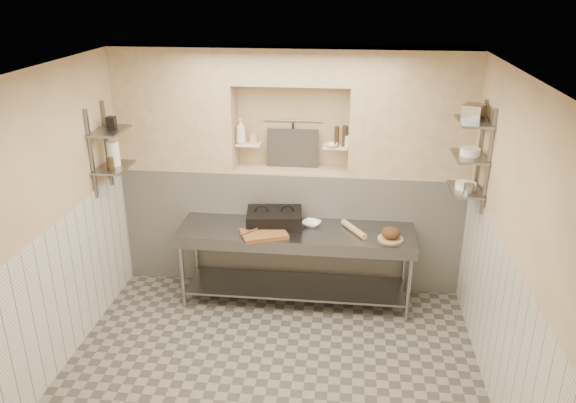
# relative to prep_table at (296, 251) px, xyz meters

# --- Properties ---
(floor) EXTENTS (4.00, 3.90, 0.10)m
(floor) POSITION_rel_prep_table_xyz_m (-0.11, -1.18, -0.69)
(floor) COLOR slate
(floor) RESTS_ON ground
(ceiling) EXTENTS (4.00, 3.90, 0.10)m
(ceiling) POSITION_rel_prep_table_xyz_m (-0.11, -1.18, 2.21)
(ceiling) COLOR silver
(ceiling) RESTS_ON ground
(wall_left) EXTENTS (0.10, 3.90, 2.80)m
(wall_left) POSITION_rel_prep_table_xyz_m (-2.16, -1.18, 0.76)
(wall_left) COLOR #D0B493
(wall_left) RESTS_ON ground
(wall_right) EXTENTS (0.10, 3.90, 2.80)m
(wall_right) POSITION_rel_prep_table_xyz_m (1.94, -1.18, 0.76)
(wall_right) COLOR #D0B493
(wall_right) RESTS_ON ground
(wall_back) EXTENTS (4.00, 0.10, 2.80)m
(wall_back) POSITION_rel_prep_table_xyz_m (-0.11, 0.82, 0.76)
(wall_back) COLOR #D0B493
(wall_back) RESTS_ON ground
(wall_front) EXTENTS (4.00, 0.10, 2.80)m
(wall_front) POSITION_rel_prep_table_xyz_m (-0.11, -3.18, 0.76)
(wall_front) COLOR #D0B493
(wall_front) RESTS_ON ground
(backwall_lower) EXTENTS (4.00, 0.40, 1.40)m
(backwall_lower) POSITION_rel_prep_table_xyz_m (-0.11, 0.57, 0.06)
(backwall_lower) COLOR silver
(backwall_lower) RESTS_ON floor
(alcove_sill) EXTENTS (1.30, 0.40, 0.02)m
(alcove_sill) POSITION_rel_prep_table_xyz_m (-0.11, 0.57, 0.77)
(alcove_sill) COLOR #D0B493
(alcove_sill) RESTS_ON backwall_lower
(backwall_pillar_left) EXTENTS (1.35, 0.40, 1.40)m
(backwall_pillar_left) POSITION_rel_prep_table_xyz_m (-1.44, 0.57, 1.46)
(backwall_pillar_left) COLOR #D0B493
(backwall_pillar_left) RESTS_ON backwall_lower
(backwall_pillar_right) EXTENTS (1.35, 0.40, 1.40)m
(backwall_pillar_right) POSITION_rel_prep_table_xyz_m (1.21, 0.57, 1.46)
(backwall_pillar_right) COLOR #D0B493
(backwall_pillar_right) RESTS_ON backwall_lower
(backwall_header) EXTENTS (1.30, 0.40, 0.40)m
(backwall_header) POSITION_rel_prep_table_xyz_m (-0.11, 0.57, 1.96)
(backwall_header) COLOR #D0B493
(backwall_header) RESTS_ON backwall_lower
(wainscot_left) EXTENTS (0.02, 3.90, 1.40)m
(wainscot_left) POSITION_rel_prep_table_xyz_m (-2.10, -1.18, 0.06)
(wainscot_left) COLOR silver
(wainscot_left) RESTS_ON floor
(wainscot_right) EXTENTS (0.02, 3.90, 1.40)m
(wainscot_right) POSITION_rel_prep_table_xyz_m (1.88, -1.18, 0.06)
(wainscot_right) COLOR silver
(wainscot_right) RESTS_ON floor
(alcove_shelf_left) EXTENTS (0.28, 0.16, 0.02)m
(alcove_shelf_left) POSITION_rel_prep_table_xyz_m (-0.61, 0.57, 1.06)
(alcove_shelf_left) COLOR white
(alcove_shelf_left) RESTS_ON backwall_lower
(alcove_shelf_right) EXTENTS (0.28, 0.16, 0.02)m
(alcove_shelf_right) POSITION_rel_prep_table_xyz_m (0.39, 0.57, 1.06)
(alcove_shelf_right) COLOR white
(alcove_shelf_right) RESTS_ON backwall_lower
(utensil_rail) EXTENTS (0.70, 0.02, 0.02)m
(utensil_rail) POSITION_rel_prep_table_xyz_m (-0.11, 0.74, 1.31)
(utensil_rail) COLOR gray
(utensil_rail) RESTS_ON wall_back
(hanging_steel) EXTENTS (0.02, 0.02, 0.30)m
(hanging_steel) POSITION_rel_prep_table_xyz_m (-0.11, 0.72, 1.14)
(hanging_steel) COLOR black
(hanging_steel) RESTS_ON utensil_rail
(splash_panel) EXTENTS (0.60, 0.08, 0.45)m
(splash_panel) POSITION_rel_prep_table_xyz_m (-0.11, 0.67, 1.00)
(splash_panel) COLOR #383330
(splash_panel) RESTS_ON alcove_sill
(shelf_rail_left_a) EXTENTS (0.03, 0.03, 0.95)m
(shelf_rail_left_a) POSITION_rel_prep_table_xyz_m (-2.09, 0.07, 1.16)
(shelf_rail_left_a) COLOR slate
(shelf_rail_left_a) RESTS_ON wall_left
(shelf_rail_left_b) EXTENTS (0.03, 0.03, 0.95)m
(shelf_rail_left_b) POSITION_rel_prep_table_xyz_m (-2.09, -0.33, 1.16)
(shelf_rail_left_b) COLOR slate
(shelf_rail_left_b) RESTS_ON wall_left
(wall_shelf_left_lower) EXTENTS (0.30, 0.50, 0.02)m
(wall_shelf_left_lower) POSITION_rel_prep_table_xyz_m (-1.95, -0.13, 0.96)
(wall_shelf_left_lower) COLOR slate
(wall_shelf_left_lower) RESTS_ON wall_left
(wall_shelf_left_upper) EXTENTS (0.30, 0.50, 0.03)m
(wall_shelf_left_upper) POSITION_rel_prep_table_xyz_m (-1.95, -0.13, 1.36)
(wall_shelf_left_upper) COLOR slate
(wall_shelf_left_upper) RESTS_ON wall_left
(shelf_rail_right_a) EXTENTS (0.03, 0.03, 1.05)m
(shelf_rail_right_a) POSITION_rel_prep_table_xyz_m (1.86, 0.07, 1.21)
(shelf_rail_right_a) COLOR slate
(shelf_rail_right_a) RESTS_ON wall_right
(shelf_rail_right_b) EXTENTS (0.03, 0.03, 1.05)m
(shelf_rail_right_b) POSITION_rel_prep_table_xyz_m (1.86, -0.33, 1.21)
(shelf_rail_right_b) COLOR slate
(shelf_rail_right_b) RESTS_ON wall_right
(wall_shelf_right_lower) EXTENTS (0.30, 0.50, 0.02)m
(wall_shelf_right_lower) POSITION_rel_prep_table_xyz_m (1.73, -0.13, 0.86)
(wall_shelf_right_lower) COLOR slate
(wall_shelf_right_lower) RESTS_ON wall_right
(wall_shelf_right_mid) EXTENTS (0.30, 0.50, 0.02)m
(wall_shelf_right_mid) POSITION_rel_prep_table_xyz_m (1.73, -0.13, 1.21)
(wall_shelf_right_mid) COLOR slate
(wall_shelf_right_mid) RESTS_ON wall_right
(wall_shelf_right_upper) EXTENTS (0.30, 0.50, 0.03)m
(wall_shelf_right_upper) POSITION_rel_prep_table_xyz_m (1.73, -0.13, 1.56)
(wall_shelf_right_upper) COLOR slate
(wall_shelf_right_upper) RESTS_ON wall_right
(prep_table) EXTENTS (2.60, 0.70, 0.90)m
(prep_table) POSITION_rel_prep_table_xyz_m (0.00, 0.00, 0.00)
(prep_table) COLOR gray
(prep_table) RESTS_ON floor
(panini_press) EXTENTS (0.66, 0.51, 0.17)m
(panini_press) POSITION_rel_prep_table_xyz_m (-0.25, 0.11, 0.34)
(panini_press) COLOR black
(panini_press) RESTS_ON prep_table
(cutting_board) EXTENTS (0.57, 0.49, 0.04)m
(cutting_board) POSITION_rel_prep_table_xyz_m (-0.33, -0.18, 0.28)
(cutting_board) COLOR #905E30
(cutting_board) RESTS_ON prep_table
(knife_blade) EXTENTS (0.24, 0.14, 0.01)m
(knife_blade) POSITION_rel_prep_table_xyz_m (-0.23, -0.06, 0.31)
(knife_blade) COLOR gray
(knife_blade) RESTS_ON cutting_board
(tongs) EXTENTS (0.17, 0.19, 0.02)m
(tongs) POSITION_rel_prep_table_xyz_m (-0.49, -0.21, 0.31)
(tongs) COLOR gray
(tongs) RESTS_ON cutting_board
(mixing_bowl) EXTENTS (0.26, 0.26, 0.05)m
(mixing_bowl) POSITION_rel_prep_table_xyz_m (0.16, 0.14, 0.28)
(mixing_bowl) COLOR white
(mixing_bowl) RESTS_ON prep_table
(rolling_pin) EXTENTS (0.29, 0.41, 0.07)m
(rolling_pin) POSITION_rel_prep_table_xyz_m (0.63, 0.02, 0.29)
(rolling_pin) COLOR tan
(rolling_pin) RESTS_ON prep_table
(bread_board) EXTENTS (0.27, 0.27, 0.02)m
(bread_board) POSITION_rel_prep_table_xyz_m (1.02, -0.12, 0.27)
(bread_board) COLOR tan
(bread_board) RESTS_ON prep_table
(bread_loaf) EXTENTS (0.20, 0.20, 0.12)m
(bread_loaf) POSITION_rel_prep_table_xyz_m (1.02, -0.12, 0.33)
(bread_loaf) COLOR #4C2D19
(bread_loaf) RESTS_ON bread_board
(bottle_soap) EXTENTS (0.13, 0.13, 0.29)m
(bottle_soap) POSITION_rel_prep_table_xyz_m (-0.69, 0.53, 1.22)
(bottle_soap) COLOR white
(bottle_soap) RESTS_ON alcove_shelf_left
(jar_alcove) EXTENTS (0.07, 0.07, 0.11)m
(jar_alcove) POSITION_rel_prep_table_xyz_m (-0.55, 0.57, 1.12)
(jar_alcove) COLOR #D0B493
(jar_alcove) RESTS_ON alcove_shelf_left
(bowl_alcove) EXTENTS (0.18, 0.18, 0.05)m
(bowl_alcove) POSITION_rel_prep_table_xyz_m (0.35, 0.51, 1.09)
(bowl_alcove) COLOR white
(bowl_alcove) RESTS_ON alcove_shelf_right
(condiment_a) EXTENTS (0.06, 0.06, 0.23)m
(condiment_a) POSITION_rel_prep_table_xyz_m (0.49, 0.58, 1.19)
(condiment_a) COLOR #302312
(condiment_a) RESTS_ON alcove_shelf_right
(condiment_b) EXTENTS (0.06, 0.06, 0.22)m
(condiment_b) POSITION_rel_prep_table_xyz_m (0.40, 0.58, 1.18)
(condiment_b) COLOR #302312
(condiment_b) RESTS_ON alcove_shelf_right
(condiment_c) EXTENTS (0.07, 0.07, 0.13)m
(condiment_c) POSITION_rel_prep_table_xyz_m (0.53, 0.56, 1.13)
(condiment_c) COLOR white
(condiment_c) RESTS_ON alcove_shelf_right
(jug_left) EXTENTS (0.13, 0.13, 0.26)m
(jug_left) POSITION_rel_prep_table_xyz_m (-1.95, -0.10, 1.10)
(jug_left) COLOR white
(jug_left) RESTS_ON wall_shelf_left_lower
(jar_left) EXTENTS (0.08, 0.08, 0.12)m
(jar_left) POSITION_rel_prep_table_xyz_m (-1.95, -0.21, 1.03)
(jar_left) COLOR #302312
(jar_left) RESTS_ON wall_shelf_left_lower
(box_left_upper) EXTENTS (0.09, 0.09, 0.12)m
(box_left_upper) POSITION_rel_prep_table_xyz_m (-1.95, -0.06, 1.43)
(box_left_upper) COLOR black
(box_left_upper) RESTS_ON wall_shelf_left_upper
(bowl_right) EXTENTS (0.21, 0.21, 0.06)m
(bowl_right) POSITION_rel_prep_table_xyz_m (1.73, -0.13, 0.90)
(bowl_right) COLOR white
(bowl_right) RESTS_ON wall_shelf_right_lower
(canister_right) EXTENTS (0.10, 0.10, 0.10)m
(canister_right) POSITION_rel_prep_table_xyz_m (1.73, -0.28, 0.92)
(canister_right) COLOR gray
(canister_right) RESTS_ON wall_shelf_right_lower
(bowl_right_mid) EXTENTS (0.20, 0.20, 0.07)m
(bowl_right_mid) POSITION_rel_prep_table_xyz_m (1.73, -0.13, 1.26)
(bowl_right_mid) COLOR white
(bowl_right_mid) RESTS_ON wall_shelf_right_mid
(basket_right) EXTENTS (0.26, 0.28, 0.14)m
(basket_right) POSITION_rel_prep_table_xyz_m (1.73, -0.06, 1.64)
(basket_right) COLOR gray
(basket_right) RESTS_ON wall_shelf_right_upper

